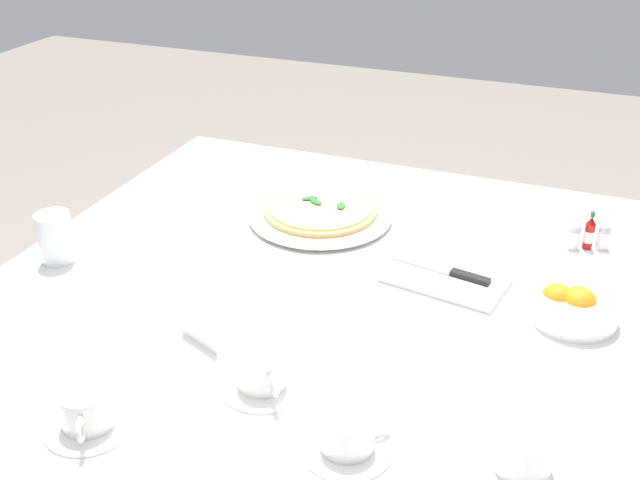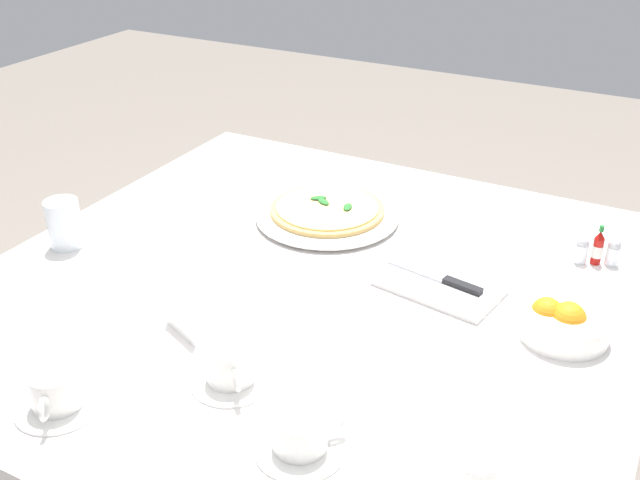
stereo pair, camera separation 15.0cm
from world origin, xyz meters
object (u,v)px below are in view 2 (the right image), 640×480
object	(u,v)px
coffee_cup_far_left	(56,391)
menu_card	(180,319)
hot_sauce_bottle	(598,248)
water_glass_far_right	(64,226)
dinner_knife	(438,277)
pizza	(327,209)
coffee_cup_near_left	(474,470)
coffee_cup_back_corner	(301,434)
napkin_folded	(439,284)
salt_shaker	(581,251)
pepper_shaker	(613,253)
pizza_plate	(327,215)
citrus_bowl	(563,322)
coffee_cup_near_right	(231,365)

from	to	relation	value
coffee_cup_far_left	menu_card	distance (m)	0.24
hot_sauce_bottle	menu_card	size ratio (longest dim) A/B	0.98
water_glass_far_right	dinner_knife	xyz separation A→B (m)	(-0.73, -0.20, -0.02)
pizza	coffee_cup_near_left	size ratio (longest dim) A/B	1.89
pizza	coffee_cup_far_left	xyz separation A→B (m)	(0.07, 0.73, 0.00)
coffee_cup_back_corner	coffee_cup_near_left	bearing A→B (deg)	-168.38
pizza	napkin_folded	size ratio (longest dim) A/B	1.05
coffee_cup_near_left	pizza	bearing A→B (deg)	-48.83
pizza	menu_card	distance (m)	0.50
salt_shaker	pepper_shaker	xyz separation A→B (m)	(-0.06, -0.02, 0.00)
pizza_plate	pizza	size ratio (longest dim) A/B	1.26
hot_sauce_bottle	menu_card	xyz separation A→B (m)	(0.58, 0.57, -0.00)
napkin_folded	menu_card	xyz separation A→B (m)	(0.34, 0.34, 0.02)
napkin_folded	dinner_knife	size ratio (longest dim) A/B	1.22
pizza	menu_card	size ratio (longest dim) A/B	2.95
coffee_cup_near_left	salt_shaker	bearing A→B (deg)	-91.09
coffee_cup_back_corner	dinner_knife	xyz separation A→B (m)	(-0.02, -0.48, -0.00)
hot_sauce_bottle	pizza_plate	bearing A→B (deg)	7.73
coffee_cup_far_left	dinner_knife	distance (m)	0.69
pepper_shaker	menu_card	bearing A→B (deg)	43.96
pepper_shaker	napkin_folded	bearing A→B (deg)	42.20
dinner_knife	coffee_cup_back_corner	bearing A→B (deg)	97.71
pizza_plate	coffee_cup_back_corner	xyz separation A→B (m)	(-0.29, 0.64, 0.02)
salt_shaker	citrus_bowl	bearing A→B (deg)	94.25
water_glass_far_right	pizza_plate	bearing A→B (deg)	-139.56
menu_card	pizza_plate	bearing A→B (deg)	109.75
pizza_plate	dinner_knife	bearing A→B (deg)	153.29
napkin_folded	hot_sauce_bottle	bearing A→B (deg)	-126.52
napkin_folded	hot_sauce_bottle	world-z (taller)	hot_sauce_bottle
pizza_plate	coffee_cup_back_corner	distance (m)	0.70
coffee_cup_back_corner	menu_card	bearing A→B (deg)	-24.14
pizza_plate	hot_sauce_bottle	world-z (taller)	hot_sauce_bottle
pizza_plate	pizza	bearing A→B (deg)	-83.87
pizza	menu_card	bearing A→B (deg)	87.61
coffee_cup_near_right	citrus_bowl	size ratio (longest dim) A/B	0.87
pizza_plate	hot_sauce_bottle	xyz separation A→B (m)	(-0.56, -0.08, 0.02)
pepper_shaker	dinner_knife	bearing A→B (deg)	41.84
water_glass_far_right	salt_shaker	world-z (taller)	water_glass_far_right
coffee_cup_back_corner	dinner_knife	distance (m)	0.48
dinner_knife	pepper_shaker	bearing A→B (deg)	-127.49
coffee_cup_back_corner	hot_sauce_bottle	xyz separation A→B (m)	(-0.27, -0.71, 0.01)
dinner_knife	pepper_shaker	size ratio (longest dim) A/B	3.47
coffee_cup_far_left	water_glass_far_right	xyz separation A→B (m)	(0.35, -0.37, 0.02)
salt_shaker	menu_card	world-z (taller)	menu_card
coffee_cup_near_left	salt_shaker	world-z (taller)	coffee_cup_near_left
coffee_cup_near_right	coffee_cup_back_corner	size ratio (longest dim) A/B	1.00
pizza	water_glass_far_right	bearing A→B (deg)	40.46
water_glass_far_right	menu_card	distance (m)	0.42
salt_shaker	coffee_cup_near_right	bearing A→B (deg)	57.16
coffee_cup_back_corner	hot_sauce_bottle	world-z (taller)	hot_sauce_bottle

